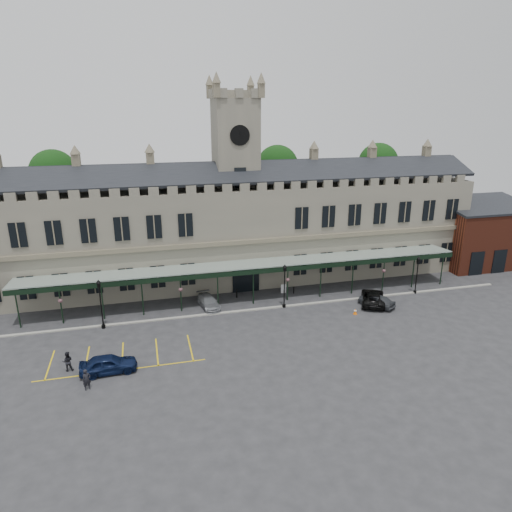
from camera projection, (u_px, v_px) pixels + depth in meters
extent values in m
plane|color=#28282A|center=(271.00, 333.00, 44.58)|extent=(140.00, 140.00, 0.00)
cube|color=#645F53|center=(237.00, 232.00, 57.48)|extent=(60.00, 10.00, 12.00)
cube|color=brown|center=(246.00, 242.00, 52.64)|extent=(60.00, 0.35, 0.50)
cube|color=black|center=(240.00, 173.00, 52.77)|extent=(60.00, 4.77, 2.20)
cube|color=black|center=(232.00, 168.00, 57.38)|extent=(60.00, 4.77, 2.20)
cube|color=black|center=(246.00, 277.00, 54.04)|extent=(3.20, 0.18, 3.80)
cube|color=#645F53|center=(236.00, 193.00, 55.94)|extent=(5.00, 5.00, 22.00)
cylinder|color=silver|center=(240.00, 135.00, 51.42)|extent=(2.20, 0.12, 2.20)
cylinder|color=black|center=(240.00, 135.00, 51.36)|extent=(2.30, 0.04, 2.30)
cube|color=black|center=(240.00, 180.00, 52.96)|extent=(1.40, 0.12, 2.80)
cube|color=#8C9E93|center=(249.00, 264.00, 51.61)|extent=(50.00, 4.00, 0.40)
cube|color=black|center=(254.00, 272.00, 49.85)|extent=(50.00, 0.18, 0.50)
cube|color=#5C2316|center=(481.00, 236.00, 63.30)|extent=(12.00, 8.00, 8.00)
cube|color=black|center=(486.00, 204.00, 61.91)|extent=(12.40, 8.36, 1.47)
cube|color=gray|center=(257.00, 309.00, 49.63)|extent=(60.00, 0.40, 0.12)
cylinder|color=#332314|center=(61.00, 226.00, 60.63)|extent=(0.70, 0.70, 12.00)
sphere|color=black|center=(54.00, 173.00, 58.47)|extent=(6.00, 6.00, 6.00)
cylinder|color=#332314|center=(277.00, 214.00, 67.65)|extent=(0.70, 0.70, 12.00)
sphere|color=black|center=(277.00, 166.00, 65.49)|extent=(6.00, 6.00, 6.00)
cylinder|color=#332314|center=(374.00, 208.00, 71.40)|extent=(0.70, 0.70, 12.00)
sphere|color=black|center=(378.00, 163.00, 69.24)|extent=(6.00, 6.00, 6.00)
cylinder|color=black|center=(103.00, 326.00, 45.47)|extent=(0.40, 0.40, 0.33)
cylinder|color=black|center=(101.00, 308.00, 44.83)|extent=(0.13, 0.13, 4.45)
cube|color=black|center=(99.00, 285.00, 44.09)|extent=(0.31, 0.31, 0.45)
cone|color=black|center=(98.00, 281.00, 43.97)|extent=(0.49, 0.49, 0.33)
cylinder|color=black|center=(284.00, 306.00, 50.21)|extent=(0.39, 0.39, 0.32)
cylinder|color=black|center=(284.00, 289.00, 49.60)|extent=(0.13, 0.13, 4.32)
cube|color=black|center=(285.00, 269.00, 48.88)|extent=(0.30, 0.30, 0.43)
cone|color=black|center=(285.00, 266.00, 48.76)|extent=(0.48, 0.48, 0.32)
cylinder|color=black|center=(415.00, 292.00, 54.07)|extent=(0.36, 0.36, 0.30)
cylinder|color=black|center=(417.00, 278.00, 53.50)|extent=(0.12, 0.12, 3.96)
cube|color=black|center=(419.00, 260.00, 52.85)|extent=(0.28, 0.28, 0.40)
cone|color=black|center=(419.00, 258.00, 52.74)|extent=(0.44, 0.44, 0.30)
cube|color=#E86107|center=(355.00, 314.00, 48.56)|extent=(0.34, 0.34, 0.04)
cone|color=#E86107|center=(355.00, 311.00, 48.47)|extent=(0.40, 0.40, 0.63)
cylinder|color=silver|center=(355.00, 311.00, 48.44)|extent=(0.26, 0.26, 0.09)
cylinder|color=black|center=(283.00, 291.00, 54.10)|extent=(0.05, 0.05, 0.45)
cube|color=silver|center=(283.00, 289.00, 54.00)|extent=(0.64, 0.08, 1.09)
cylinder|color=black|center=(237.00, 294.00, 52.71)|extent=(0.18, 0.18, 0.99)
cylinder|color=black|center=(294.00, 290.00, 53.91)|extent=(0.15, 0.15, 0.86)
imported|color=#0C1737|center=(108.00, 364.00, 37.62)|extent=(4.68, 2.04, 1.57)
imported|color=gray|center=(209.00, 302.00, 50.09)|extent=(2.44, 4.56, 1.26)
imported|color=black|center=(373.00, 297.00, 51.02)|extent=(4.47, 5.78, 1.46)
imported|color=#36393E|center=(376.00, 300.00, 50.29)|extent=(3.59, 4.35, 1.40)
imported|color=black|center=(87.00, 380.00, 35.31)|extent=(0.74, 0.62, 1.73)
imported|color=black|center=(68.00, 361.00, 37.86)|extent=(0.87, 0.69, 1.74)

